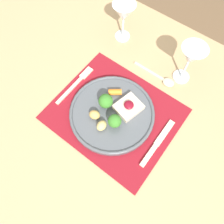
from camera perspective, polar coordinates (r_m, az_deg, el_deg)
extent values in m
plane|color=brown|center=(1.48, 0.36, -12.35)|extent=(8.00, 8.00, 0.00)
cube|color=tan|center=(0.78, 0.68, -0.95)|extent=(1.59, 1.03, 0.03)
cylinder|color=tan|center=(1.58, -11.72, 20.51)|extent=(0.06, 0.06, 0.72)
cube|color=maroon|center=(0.76, 0.69, -0.46)|extent=(0.42, 0.36, 0.00)
cylinder|color=#4C5156|center=(0.75, 0.00, -0.38)|extent=(0.29, 0.29, 0.02)
torus|color=#4C5156|center=(0.74, 0.00, -0.13)|extent=(0.29, 0.29, 0.01)
cube|color=beige|center=(0.74, 4.33, 1.29)|extent=(0.09, 0.10, 0.02)
ellipsoid|color=maroon|center=(0.73, 4.42, 1.86)|extent=(0.03, 0.03, 0.01)
cylinder|color=#84B256|center=(0.72, 0.67, -3.09)|extent=(0.01, 0.01, 0.02)
sphere|color=#387A28|center=(0.70, 0.69, -2.36)|extent=(0.04, 0.04, 0.04)
cylinder|color=#84B256|center=(0.75, -1.41, 2.20)|extent=(0.01, 0.01, 0.02)
sphere|color=#387A28|center=(0.73, -1.46, 3.12)|extent=(0.05, 0.05, 0.05)
cylinder|color=orange|center=(0.77, 0.80, 5.24)|extent=(0.05, 0.05, 0.02)
ellipsoid|color=tan|center=(0.73, -4.59, -0.72)|extent=(0.04, 0.04, 0.03)
ellipsoid|color=#DBBC6B|center=(0.71, -3.01, -3.38)|extent=(0.03, 0.04, 0.03)
cube|color=beige|center=(0.81, -11.03, 5.55)|extent=(0.01, 0.14, 0.01)
cube|color=beige|center=(0.84, -6.72, 10.08)|extent=(0.02, 0.05, 0.01)
cube|color=beige|center=(0.72, 9.59, -11.13)|extent=(0.02, 0.09, 0.01)
cube|color=beige|center=(0.75, 13.54, -5.32)|extent=(0.02, 0.10, 0.00)
cube|color=beige|center=(0.86, 9.61, 10.47)|extent=(0.13, 0.01, 0.01)
ellipsoid|color=beige|center=(0.84, 14.52, 7.51)|extent=(0.04, 0.04, 0.01)
cylinder|color=white|center=(0.87, 17.55, 8.79)|extent=(0.06, 0.06, 0.01)
cylinder|color=white|center=(0.84, 18.39, 10.43)|extent=(0.01, 0.01, 0.08)
cone|color=white|center=(0.78, 20.08, 13.63)|extent=(0.09, 0.09, 0.07)
cylinder|color=white|center=(0.96, 2.73, 19.19)|extent=(0.06, 0.06, 0.01)
cylinder|color=white|center=(0.93, 2.85, 20.98)|extent=(0.01, 0.01, 0.08)
cone|color=white|center=(0.88, 3.10, 24.48)|extent=(0.09, 0.09, 0.07)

